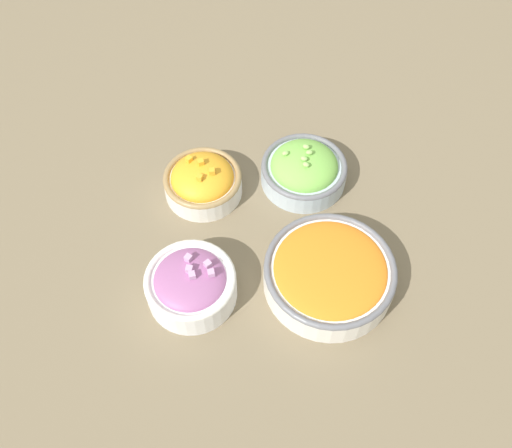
{
  "coord_description": "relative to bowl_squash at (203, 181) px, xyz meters",
  "views": [
    {
      "loc": [
        -0.57,
        0.09,
        0.89
      ],
      "look_at": [
        0.0,
        0.0,
        0.03
      ],
      "focal_mm": 40.0,
      "sensor_mm": 36.0,
      "label": 1
    }
  ],
  "objects": [
    {
      "name": "bowl_squash",
      "position": [
        0.0,
        0.0,
        0.0
      ],
      "size": [
        0.15,
        0.15,
        0.08
      ],
      "color": "silver",
      "rests_on": "ground_plane"
    },
    {
      "name": "bowl_red_onion",
      "position": [
        -0.22,
        0.04,
        0.0
      ],
      "size": [
        0.15,
        0.15,
        0.08
      ],
      "color": "white",
      "rests_on": "ground_plane"
    },
    {
      "name": "ground_plane",
      "position": [
        -0.11,
        -0.09,
        -0.03
      ],
      "size": [
        3.0,
        3.0,
        0.0
      ],
      "primitive_type": "plane",
      "color": "#75664C"
    },
    {
      "name": "bowl_carrots",
      "position": [
        -0.23,
        -0.19,
        0.0
      ],
      "size": [
        0.23,
        0.23,
        0.06
      ],
      "color": "silver",
      "rests_on": "ground_plane"
    },
    {
      "name": "bowl_lettuce",
      "position": [
        -0.0,
        -0.2,
        0.0
      ],
      "size": [
        0.17,
        0.17,
        0.08
      ],
      "color": "#B2C1CC",
      "rests_on": "ground_plane"
    }
  ]
}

